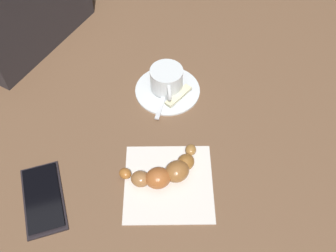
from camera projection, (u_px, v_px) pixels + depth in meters
name	position (u px, v px, depth m)	size (l,w,h in m)	color
ground_plane	(161.00, 130.00, 0.76)	(1.80, 1.80, 0.00)	brown
saucer	(168.00, 90.00, 0.82)	(0.14, 0.14, 0.01)	silver
espresso_cup	(167.00, 79.00, 0.80)	(0.09, 0.07, 0.05)	silver
teaspoon	(167.00, 86.00, 0.82)	(0.13, 0.08, 0.01)	silver
sugar_packet	(178.00, 96.00, 0.80)	(0.07, 0.02, 0.01)	beige
napkin	(169.00, 183.00, 0.69)	(0.16, 0.16, 0.00)	silver
croissant	(165.00, 173.00, 0.68)	(0.08, 0.16, 0.03)	#A15E27
cell_phone	(43.00, 198.00, 0.67)	(0.14, 0.07, 0.01)	black
laptop_bag	(24.00, 0.00, 0.83)	(0.31, 0.11, 0.22)	#312C2E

